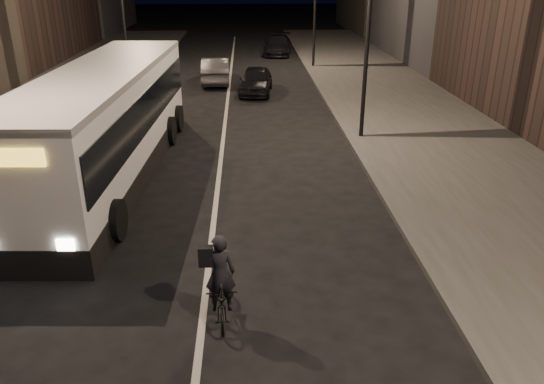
{
  "coord_description": "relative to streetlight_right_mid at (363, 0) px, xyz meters",
  "views": [
    {
      "loc": [
        0.96,
        -8.44,
        6.61
      ],
      "look_at": [
        1.55,
        3.33,
        1.5
      ],
      "focal_mm": 35.0,
      "sensor_mm": 36.0,
      "label": 1
    }
  ],
  "objects": [
    {
      "name": "ground",
      "position": [
        -5.33,
        -12.0,
        -5.36
      ],
      "size": [
        180.0,
        180.0,
        0.0
      ],
      "primitive_type": "plane",
      "color": "black",
      "rests_on": "ground"
    },
    {
      "name": "sidewalk_right",
      "position": [
        3.17,
        2.0,
        -5.28
      ],
      "size": [
        7.0,
        70.0,
        0.16
      ],
      "primitive_type": "cube",
      "color": "#323230",
      "rests_on": "ground"
    },
    {
      "name": "sidewalk_left",
      "position": [
        -13.83,
        2.0,
        -5.28
      ],
      "size": [
        7.0,
        70.0,
        0.16
      ],
      "primitive_type": "cube",
      "color": "#323230",
      "rests_on": "ground"
    },
    {
      "name": "streetlight_right_mid",
      "position": [
        0.0,
        0.0,
        0.0
      ],
      "size": [
        1.2,
        0.44,
        8.12
      ],
      "color": "black",
      "rests_on": "sidewalk_right"
    },
    {
      "name": "city_bus",
      "position": [
        -8.93,
        -3.41,
        -3.43
      ],
      "size": [
        3.62,
        13.31,
        3.55
      ],
      "rotation": [
        0.0,
        0.0,
        -0.05
      ],
      "color": "white",
      "rests_on": "ground"
    },
    {
      "name": "cyclist_on_bicycle",
      "position": [
        -4.93,
        -11.58,
        -4.7
      ],
      "size": [
        0.72,
        1.75,
        1.97
      ],
      "rotation": [
        0.0,
        0.0,
        0.07
      ],
      "color": "black",
      "rests_on": "ground"
    },
    {
      "name": "car_near",
      "position": [
        -3.81,
        8.54,
        -4.66
      ],
      "size": [
        2.08,
        4.28,
        1.41
      ],
      "primitive_type": "imported",
      "rotation": [
        0.0,
        0.0,
        -0.1
      ],
      "color": "black",
      "rests_on": "ground"
    },
    {
      "name": "car_mid",
      "position": [
        -6.13,
        11.39,
        -4.61
      ],
      "size": [
        1.73,
        4.58,
        1.49
      ],
      "primitive_type": "imported",
      "rotation": [
        0.0,
        0.0,
        3.18
      ],
      "color": "#39393B",
      "rests_on": "ground"
    },
    {
      "name": "car_far",
      "position": [
        -1.78,
        22.02,
        -4.64
      ],
      "size": [
        2.61,
        5.18,
        1.44
      ],
      "primitive_type": "imported",
      "rotation": [
        0.0,
        0.0,
        -0.12
      ],
      "color": "black",
      "rests_on": "ground"
    }
  ]
}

